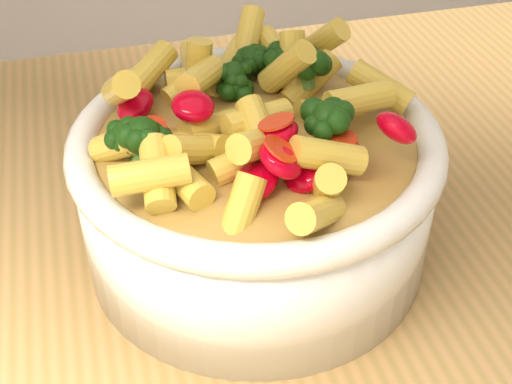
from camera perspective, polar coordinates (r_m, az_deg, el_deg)
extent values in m
cube|color=#B4854D|center=(0.56, 4.02, -7.51)|extent=(1.20, 0.80, 0.04)
cylinder|color=white|center=(0.52, 0.00, -0.43)|extent=(0.25, 0.25, 0.10)
ellipsoid|color=white|center=(0.54, 0.00, -3.00)|extent=(0.23, 0.23, 0.04)
torus|color=white|center=(0.49, 0.00, 4.12)|extent=(0.26, 0.26, 0.02)
ellipsoid|color=gold|center=(0.49, 0.00, 4.12)|extent=(0.22, 0.22, 0.03)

